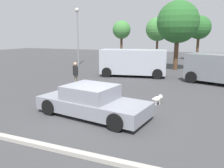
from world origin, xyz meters
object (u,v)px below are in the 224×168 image
light_post_far (77,26)px  sedan_foreground (92,102)px  dog (158,99)px  van_white (133,62)px  pedestrian (76,73)px

light_post_far → sedan_foreground: bearing=-57.3°
sedan_foreground → light_post_far: (-9.03, 14.09, 3.58)m
dog → van_white: size_ratio=0.11×
sedan_foreground → light_post_far: size_ratio=0.78×
pedestrian → light_post_far: bearing=-103.9°
van_white → pedestrian: 5.84m
van_white → pedestrian: van_white is taller
van_white → light_post_far: bearing=-41.9°
dog → light_post_far: 16.54m
van_white → pedestrian: bearing=60.4°
dog → van_white: (-3.36, 6.87, 0.87)m
dog → light_post_far: bearing=74.0°
van_white → pedestrian: size_ratio=3.32×
van_white → light_post_far: size_ratio=0.88×
van_white → light_post_far: light_post_far is taller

